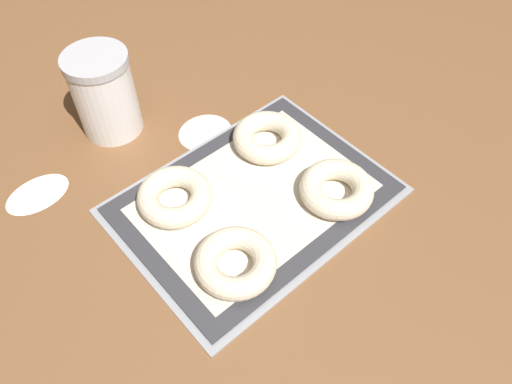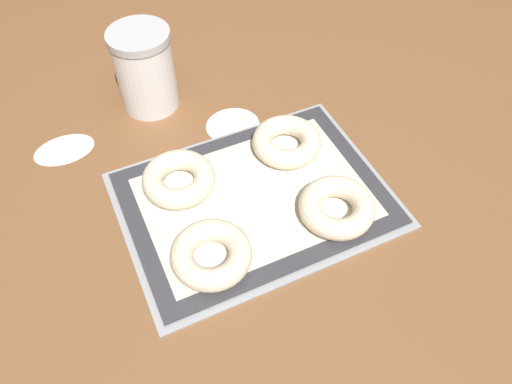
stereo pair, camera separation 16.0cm
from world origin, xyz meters
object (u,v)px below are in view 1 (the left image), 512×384
object	(u,v)px
bagel_back_left	(175,197)
bagel_back_right	(267,137)
baking_tray	(256,201)
flour_canister	(105,94)
bagel_front_left	(235,262)
bagel_front_right	(336,189)

from	to	relation	value
bagel_back_left	bagel_back_right	xyz separation A→B (m)	(0.22, 0.00, 0.00)
baking_tray	flour_canister	bearing A→B (deg)	104.54
bagel_back_right	flour_canister	bearing A→B (deg)	127.49
bagel_front_left	bagel_back_right	bearing A→B (deg)	37.71
bagel_front_right	bagel_back_right	xyz separation A→B (m)	(-0.01, 0.18, 0.00)
bagel_front_right	bagel_front_left	bearing A→B (deg)	179.19
bagel_back_left	bagel_back_right	distance (m)	0.22
baking_tray	bagel_front_left	size ratio (longest dim) A/B	3.58
bagel_front_left	bagel_back_left	distance (m)	0.17
bagel_front_right	bagel_back_right	size ratio (longest dim) A/B	1.00
flour_canister	baking_tray	bearing A→B (deg)	-75.46
bagel_front_right	flour_canister	xyz separation A→B (m)	(-0.20, 0.44, 0.06)
baking_tray	bagel_back_right	xyz separation A→B (m)	(0.11, 0.09, 0.03)
baking_tray	flour_canister	distance (m)	0.37
bagel_front_left	bagel_back_left	world-z (taller)	same
baking_tray	bagel_back_left	xyz separation A→B (m)	(-0.12, 0.09, 0.03)
bagel_front_right	flour_canister	distance (m)	0.49
bagel_back_left	bagel_front_left	bearing A→B (deg)	-91.80
baking_tray	bagel_back_left	world-z (taller)	bagel_back_left
bagel_back_left	flour_canister	xyz separation A→B (m)	(0.03, 0.26, 0.06)
bagel_front_left	bagel_front_right	world-z (taller)	same
bagel_back_right	bagel_front_left	bearing A→B (deg)	-142.29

